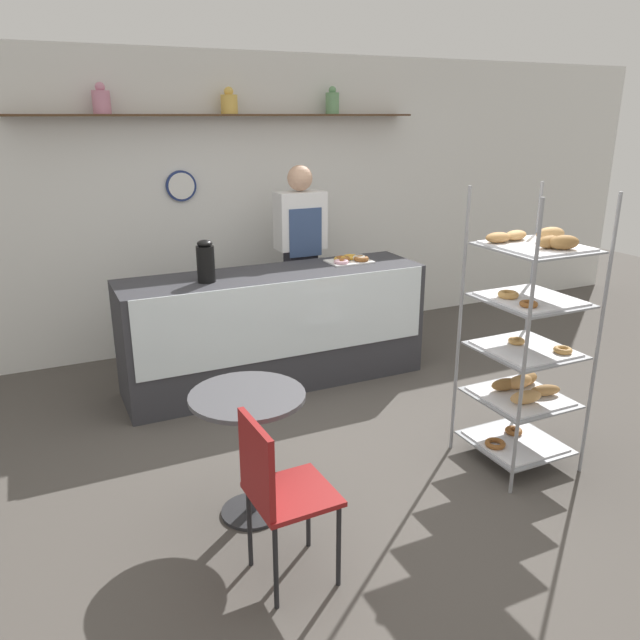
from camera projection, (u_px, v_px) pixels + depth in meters
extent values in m
plane|color=#4C4742|center=(350.00, 455.00, 4.15)|extent=(14.00, 14.00, 0.00)
cube|color=white|center=(228.00, 204.00, 5.87)|extent=(10.00, 0.06, 2.70)
cube|color=#4C331E|center=(229.00, 115.00, 5.49)|extent=(3.64, 0.24, 0.02)
cylinder|color=#CC7F99|center=(101.00, 102.00, 5.03)|extent=(0.14, 0.14, 0.18)
sphere|color=#CC7F99|center=(100.00, 87.00, 4.99)|extent=(0.08, 0.08, 0.08)
cylinder|color=gold|center=(229.00, 104.00, 5.47)|extent=(0.15, 0.15, 0.16)
sphere|color=gold|center=(229.00, 91.00, 5.43)|extent=(0.08, 0.08, 0.08)
cylinder|color=#669966|center=(332.00, 103.00, 5.87)|extent=(0.13, 0.13, 0.19)
sphere|color=#669966|center=(332.00, 90.00, 5.84)|extent=(0.07, 0.07, 0.07)
cylinder|color=navy|center=(181.00, 186.00, 5.59)|extent=(0.27, 0.03, 0.27)
cylinder|color=white|center=(182.00, 186.00, 5.58)|extent=(0.23, 0.00, 0.23)
cube|color=#333338|center=(275.00, 328.00, 5.15)|extent=(2.48, 0.64, 0.95)
cube|color=silver|center=(290.00, 320.00, 4.81)|extent=(2.39, 0.01, 0.61)
cylinder|color=gray|center=(525.00, 356.00, 3.46)|extent=(0.02, 0.02, 1.75)
cylinder|color=gray|center=(599.00, 341.00, 3.69)|extent=(0.02, 0.02, 1.75)
cylinder|color=gray|center=(460.00, 326.00, 3.97)|extent=(0.02, 0.02, 1.75)
cylinder|color=gray|center=(528.00, 314.00, 4.20)|extent=(0.02, 0.02, 1.75)
cube|color=gray|center=(515.00, 442.00, 4.07)|extent=(0.54, 0.57, 0.01)
cube|color=silver|center=(515.00, 441.00, 4.07)|extent=(0.48, 0.50, 0.01)
torus|color=brown|center=(495.00, 444.00, 3.99)|extent=(0.13, 0.13, 0.03)
torus|color=brown|center=(514.00, 431.00, 4.14)|extent=(0.11, 0.11, 0.03)
cube|color=gray|center=(520.00, 397.00, 3.97)|extent=(0.54, 0.57, 0.01)
cube|color=silver|center=(520.00, 396.00, 3.96)|extent=(0.48, 0.50, 0.01)
ellipsoid|color=#B27F47|center=(545.00, 390.00, 3.94)|extent=(0.21, 0.12, 0.07)
ellipsoid|color=tan|center=(526.00, 397.00, 3.83)|extent=(0.22, 0.11, 0.09)
ellipsoid|color=olive|center=(505.00, 384.00, 4.02)|extent=(0.20, 0.11, 0.08)
ellipsoid|color=tan|center=(520.00, 382.00, 4.04)|extent=(0.22, 0.08, 0.09)
ellipsoid|color=olive|center=(526.00, 379.00, 4.10)|extent=(0.22, 0.14, 0.08)
cube|color=gray|center=(525.00, 350.00, 3.87)|extent=(0.54, 0.57, 0.01)
cube|color=silver|center=(525.00, 348.00, 3.86)|extent=(0.48, 0.50, 0.01)
torus|color=tan|center=(563.00, 350.00, 3.77)|extent=(0.11, 0.11, 0.03)
torus|color=tan|center=(516.00, 341.00, 3.93)|extent=(0.10, 0.10, 0.03)
cube|color=gray|center=(530.00, 300.00, 3.76)|extent=(0.54, 0.57, 0.01)
cube|color=silver|center=(530.00, 298.00, 3.76)|extent=(0.48, 0.50, 0.01)
torus|color=brown|center=(529.00, 304.00, 3.58)|extent=(0.11, 0.11, 0.03)
torus|color=tan|center=(508.00, 294.00, 3.75)|extent=(0.12, 0.12, 0.04)
cube|color=gray|center=(536.00, 248.00, 3.66)|extent=(0.54, 0.57, 0.01)
cube|color=silver|center=(536.00, 246.00, 3.66)|extent=(0.48, 0.50, 0.01)
ellipsoid|color=#B27F47|center=(498.00, 237.00, 3.70)|extent=(0.17, 0.10, 0.06)
ellipsoid|color=olive|center=(549.00, 242.00, 3.55)|extent=(0.17, 0.09, 0.07)
ellipsoid|color=tan|center=(550.00, 234.00, 3.75)|extent=(0.21, 0.10, 0.09)
ellipsoid|color=olive|center=(564.00, 242.00, 3.51)|extent=(0.20, 0.14, 0.08)
ellipsoid|color=tan|center=(516.00, 235.00, 3.78)|extent=(0.20, 0.14, 0.06)
cube|color=#282833|center=(301.00, 302.00, 5.78)|extent=(0.26, 0.19, 1.01)
cube|color=silver|center=(300.00, 220.00, 5.54)|extent=(0.44, 0.22, 0.51)
cube|color=#334770|center=(306.00, 233.00, 5.47)|extent=(0.31, 0.01, 0.43)
sphere|color=tan|center=(300.00, 178.00, 5.42)|extent=(0.22, 0.22, 0.22)
cylinder|color=#262628|center=(252.00, 511.00, 3.55)|extent=(0.34, 0.34, 0.02)
cylinder|color=#333338|center=(250.00, 456.00, 3.43)|extent=(0.06, 0.06, 0.70)
cylinder|color=#4C4C51|center=(247.00, 396.00, 3.32)|extent=(0.63, 0.63, 0.02)
cylinder|color=black|center=(339.00, 546.00, 2.94)|extent=(0.02, 0.02, 0.45)
cylinder|color=black|center=(308.00, 509.00, 3.21)|extent=(0.02, 0.02, 0.45)
cylinder|color=black|center=(276.00, 567.00, 2.80)|extent=(0.02, 0.02, 0.45)
cylinder|color=black|center=(250.00, 527.00, 3.07)|extent=(0.02, 0.02, 0.45)
cube|color=maroon|center=(292.00, 494.00, 2.93)|extent=(0.39, 0.39, 0.03)
cube|color=maroon|center=(256.00, 464.00, 2.79)|extent=(0.04, 0.36, 0.40)
cylinder|color=black|center=(206.00, 264.00, 4.68)|extent=(0.13, 0.13, 0.27)
ellipsoid|color=black|center=(205.00, 243.00, 4.63)|extent=(0.11, 0.11, 0.05)
cube|color=white|center=(349.00, 261.00, 5.35)|extent=(0.37, 0.26, 0.01)
torus|color=brown|center=(361.00, 259.00, 5.34)|extent=(0.13, 0.13, 0.04)
torus|color=gold|center=(351.00, 257.00, 5.41)|extent=(0.13, 0.13, 0.03)
torus|color=#EAB2C1|center=(341.00, 262.00, 5.25)|extent=(0.12, 0.12, 0.03)
torus|color=gold|center=(341.00, 259.00, 5.34)|extent=(0.11, 0.11, 0.03)
torus|color=brown|center=(342.00, 259.00, 5.34)|extent=(0.13, 0.13, 0.04)
torus|color=silver|center=(359.00, 258.00, 5.36)|extent=(0.12, 0.12, 0.04)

